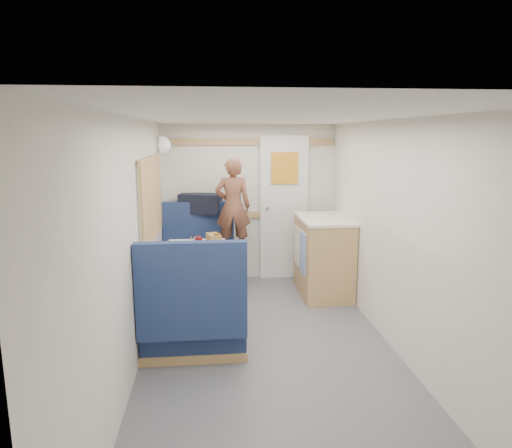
{
  "coord_description": "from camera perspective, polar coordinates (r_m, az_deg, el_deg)",
  "views": [
    {
      "loc": [
        -0.48,
        -3.56,
        1.87
      ],
      "look_at": [
        -0.04,
        0.9,
        0.99
      ],
      "focal_mm": 32.0,
      "sensor_mm": 36.0,
      "label": 1
    }
  ],
  "objects": [
    {
      "name": "bench_near",
      "position": [
        4.02,
        -7.78,
        -11.98
      ],
      "size": [
        0.9,
        0.59,
        1.05
      ],
      "color": "navy",
      "rests_on": "floor"
    },
    {
      "name": "duffel_bag",
      "position": [
        5.74,
        -6.96,
        2.56
      ],
      "size": [
        0.56,
        0.37,
        0.24
      ],
      "primitive_type": "cube",
      "rotation": [
        0.0,
        0.0,
        -0.28
      ],
      "color": "black",
      "rests_on": "ledge"
    },
    {
      "name": "pepper_grinder",
      "position": [
        4.63,
        -8.53,
        -2.81
      ],
      "size": [
        0.03,
        0.03,
        0.09
      ],
      "primitive_type": "cylinder",
      "color": "black",
      "rests_on": "dinette_table"
    },
    {
      "name": "floor",
      "position": [
        4.05,
        1.89,
        -16.4
      ],
      "size": [
        4.5,
        4.5,
        0.0
      ],
      "primitive_type": "plane",
      "color": "#515156",
      "rests_on": "ground"
    },
    {
      "name": "dome_light",
      "position": [
        5.44,
        -11.7,
        9.65
      ],
      "size": [
        0.2,
        0.2,
        0.2
      ],
      "primitive_type": "sphere",
      "color": "white",
      "rests_on": "wall_left"
    },
    {
      "name": "tumbler_left",
      "position": [
        4.51,
        -9.46,
        -3.0
      ],
      "size": [
        0.07,
        0.07,
        0.12
      ],
      "primitive_type": "cylinder",
      "color": "silver",
      "rests_on": "dinette_table"
    },
    {
      "name": "wall_back",
      "position": [
        5.89,
        -0.88,
        2.65
      ],
      "size": [
        2.2,
        0.02,
        2.0
      ],
      "primitive_type": "cube",
      "color": "silver",
      "rests_on": "floor"
    },
    {
      "name": "wine_glass",
      "position": [
        4.54,
        -7.18,
        -2.02
      ],
      "size": [
        0.08,
        0.08,
        0.17
      ],
      "color": "white",
      "rests_on": "dinette_table"
    },
    {
      "name": "ceiling",
      "position": [
        3.59,
        2.1,
        13.2
      ],
      "size": [
        4.5,
        4.5,
        0.0
      ],
      "primitive_type": "plane",
      "rotation": [
        3.14,
        0.0,
        0.0
      ],
      "color": "silver",
      "rests_on": "wall_back"
    },
    {
      "name": "tumbler_right",
      "position": [
        4.84,
        -7.83,
        -2.09
      ],
      "size": [
        0.06,
        0.06,
        0.1
      ],
      "primitive_type": "cylinder",
      "color": "white",
      "rests_on": "dinette_table"
    },
    {
      "name": "cheese_block",
      "position": [
        4.37,
        -7.83,
        -3.73
      ],
      "size": [
        0.11,
        0.07,
        0.04
      ],
      "primitive_type": "cube",
      "rotation": [
        0.0,
        0.0,
        0.13
      ],
      "color": "#F6EC8E",
      "rests_on": "tray"
    },
    {
      "name": "ledge",
      "position": [
        5.77,
        -7.22,
        1.16
      ],
      "size": [
        0.9,
        0.14,
        0.04
      ],
      "primitive_type": "cube",
      "color": "#A87B4C",
      "rests_on": "bench_far"
    },
    {
      "name": "oak_trim_low",
      "position": [
        5.9,
        -0.86,
        1.18
      ],
      "size": [
        2.15,
        0.02,
        0.08
      ],
      "primitive_type": "cube",
      "color": "#A87B4C",
      "rests_on": "wall_back"
    },
    {
      "name": "bench_far",
      "position": [
        5.65,
        -7.15,
        -5.09
      ],
      "size": [
        0.9,
        0.59,
        1.05
      ],
      "color": "navy",
      "rests_on": "floor"
    },
    {
      "name": "rear_door",
      "position": [
        5.92,
        3.49,
        2.39
      ],
      "size": [
        0.62,
        0.12,
        1.86
      ],
      "color": "white",
      "rests_on": "wall_back"
    },
    {
      "name": "wall_left",
      "position": [
        3.71,
        -15.1,
        -2.81
      ],
      "size": [
        0.02,
        4.5,
        2.0
      ],
      "primitive_type": "cube",
      "color": "silver",
      "rests_on": "floor"
    },
    {
      "name": "beer_glass",
      "position": [
        4.9,
        -4.84,
        -1.82
      ],
      "size": [
        0.07,
        0.07,
        0.11
      ],
      "primitive_type": "cylinder",
      "color": "#8A5414",
      "rests_on": "dinette_table"
    },
    {
      "name": "wall_right",
      "position": [
        3.99,
        17.87,
        -2.02
      ],
      "size": [
        0.02,
        4.5,
        2.0
      ],
      "primitive_type": "cube",
      "color": "silver",
      "rests_on": "floor"
    },
    {
      "name": "person",
      "position": [
        5.43,
        -2.9,
        2.2
      ],
      "size": [
        0.44,
        0.3,
        1.16
      ],
      "primitive_type": "imported",
      "rotation": [
        0.0,
        0.0,
        3.07
      ],
      "color": "brown",
      "rests_on": "bench_far"
    },
    {
      "name": "dinette_table",
      "position": [
        4.74,
        -7.49,
        -4.92
      ],
      "size": [
        0.62,
        0.92,
        0.72
      ],
      "color": "white",
      "rests_on": "floor"
    },
    {
      "name": "tray",
      "position": [
        4.56,
        -5.48,
        -3.4
      ],
      "size": [
        0.38,
        0.44,
        0.02
      ],
      "primitive_type": "cube",
      "rotation": [
        0.0,
        0.0,
        0.31
      ],
      "color": "silver",
      "rests_on": "dinette_table"
    },
    {
      "name": "galley_counter",
      "position": [
        5.45,
        8.36,
        -3.9
      ],
      "size": [
        0.57,
        0.92,
        0.92
      ],
      "color": "#A87B4C",
      "rests_on": "floor"
    },
    {
      "name": "orange_fruit",
      "position": [
        4.56,
        -6.25,
        -2.87
      ],
      "size": [
        0.07,
        0.07,
        0.07
      ],
      "primitive_type": "sphere",
      "color": "#DE6409",
      "rests_on": "tray"
    },
    {
      "name": "oak_trim_high",
      "position": [
        5.81,
        -0.89,
        10.25
      ],
      "size": [
        2.15,
        0.02,
        0.08
      ],
      "primitive_type": "cube",
      "color": "#A87B4C",
      "rests_on": "wall_back"
    },
    {
      "name": "side_window",
      "position": [
        4.64,
        -13.03,
        3.17
      ],
      "size": [
        0.04,
        1.3,
        0.72
      ],
      "primitive_type": "cube",
      "color": "#9BA78E",
      "rests_on": "wall_left"
    },
    {
      "name": "bread_loaf",
      "position": [
        4.94,
        -5.31,
        -1.8
      ],
      "size": [
        0.17,
        0.25,
        0.09
      ],
      "primitive_type": "cube",
      "rotation": [
        0.0,
        0.0,
        0.26
      ],
      "color": "brown",
      "rests_on": "dinette_table"
    }
  ]
}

